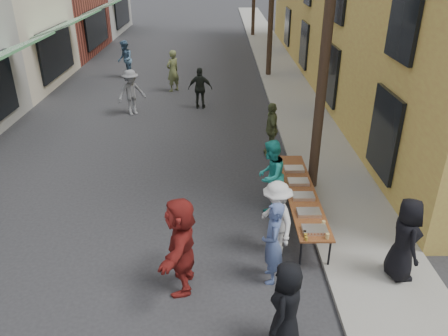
{
  "coord_description": "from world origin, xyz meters",
  "views": [
    {
      "loc": [
        1.81,
        -7.46,
        5.83
      ],
      "look_at": [
        1.89,
        1.65,
        1.3
      ],
      "focal_mm": 35.0,
      "sensor_mm": 36.0,
      "label": 1
    }
  ],
  "objects_px": {
    "serving_table": "(301,193)",
    "guest_front_c": "(270,176)",
    "utility_pole_near": "(329,16)",
    "guest_front_a": "(287,306)",
    "catering_tray_sausage": "(315,230)",
    "server": "(405,239)"
  },
  "relations": [
    {
      "from": "serving_table",
      "to": "guest_front_a",
      "type": "xyz_separation_m",
      "value": [
        -0.86,
        -3.79,
        0.1
      ]
    },
    {
      "from": "utility_pole_near",
      "to": "catering_tray_sausage",
      "type": "bearing_deg",
      "value": -100.74
    },
    {
      "from": "catering_tray_sausage",
      "to": "guest_front_c",
      "type": "relative_size",
      "value": 0.27
    },
    {
      "from": "serving_table",
      "to": "guest_front_c",
      "type": "bearing_deg",
      "value": 144.95
    },
    {
      "from": "serving_table",
      "to": "guest_front_c",
      "type": "xyz_separation_m",
      "value": [
        -0.68,
        0.48,
        0.2
      ]
    },
    {
      "from": "utility_pole_near",
      "to": "server",
      "type": "relative_size",
      "value": 5.26
    },
    {
      "from": "catering_tray_sausage",
      "to": "guest_front_a",
      "type": "distance_m",
      "value": 2.31
    },
    {
      "from": "guest_front_c",
      "to": "server",
      "type": "height_order",
      "value": "guest_front_c"
    },
    {
      "from": "serving_table",
      "to": "guest_front_c",
      "type": "height_order",
      "value": "guest_front_c"
    },
    {
      "from": "serving_table",
      "to": "guest_front_c",
      "type": "distance_m",
      "value": 0.86
    },
    {
      "from": "catering_tray_sausage",
      "to": "server",
      "type": "xyz_separation_m",
      "value": [
        1.58,
        -0.56,
        0.16
      ]
    },
    {
      "from": "catering_tray_sausage",
      "to": "guest_front_c",
      "type": "bearing_deg",
      "value": 107.78
    },
    {
      "from": "guest_front_a",
      "to": "guest_front_c",
      "type": "relative_size",
      "value": 0.89
    },
    {
      "from": "serving_table",
      "to": "server",
      "type": "bearing_deg",
      "value": -54.49
    },
    {
      "from": "guest_front_a",
      "to": "utility_pole_near",
      "type": "bearing_deg",
      "value": -171.68
    },
    {
      "from": "utility_pole_near",
      "to": "guest_front_c",
      "type": "xyz_separation_m",
      "value": [
        -1.28,
        -1.02,
        -3.58
      ]
    },
    {
      "from": "utility_pole_near",
      "to": "guest_front_a",
      "type": "distance_m",
      "value": 6.61
    },
    {
      "from": "catering_tray_sausage",
      "to": "server",
      "type": "distance_m",
      "value": 1.69
    },
    {
      "from": "utility_pole_near",
      "to": "server",
      "type": "xyz_separation_m",
      "value": [
        0.98,
        -3.71,
        -3.55
      ]
    },
    {
      "from": "serving_table",
      "to": "utility_pole_near",
      "type": "bearing_deg",
      "value": 68.27
    },
    {
      "from": "serving_table",
      "to": "catering_tray_sausage",
      "type": "bearing_deg",
      "value": -90.0
    },
    {
      "from": "utility_pole_near",
      "to": "guest_front_a",
      "type": "relative_size",
      "value": 5.51
    }
  ]
}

